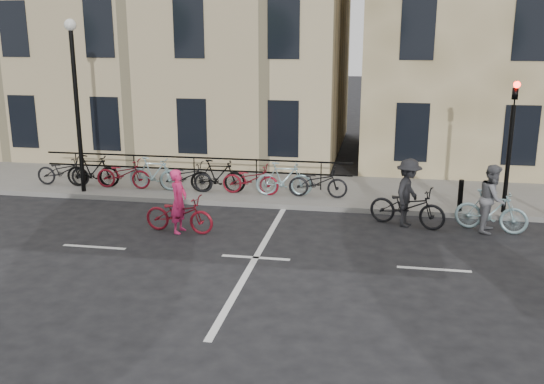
% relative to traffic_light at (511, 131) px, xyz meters
% --- Properties ---
extents(ground, '(120.00, 120.00, 0.00)m').
position_rel_traffic_light_xyz_m(ground, '(-6.20, -4.34, -2.45)').
color(ground, black).
rests_on(ground, ground).
extents(sidewalk, '(46.00, 4.00, 0.15)m').
position_rel_traffic_light_xyz_m(sidewalk, '(-10.20, 1.66, -2.38)').
color(sidewalk, slate).
rests_on(sidewalk, ground).
extents(building_west, '(20.00, 10.00, 10.00)m').
position_rel_traffic_light_xyz_m(building_west, '(-15.20, 8.66, 2.70)').
color(building_west, beige).
rests_on(building_west, sidewalk).
extents(traffic_light, '(0.18, 0.30, 3.90)m').
position_rel_traffic_light_xyz_m(traffic_light, '(0.00, 0.00, 0.00)').
color(traffic_light, black).
rests_on(traffic_light, sidewalk).
extents(lamp_post, '(0.36, 0.36, 5.28)m').
position_rel_traffic_light_xyz_m(lamp_post, '(-12.70, 0.06, 1.04)').
color(lamp_post, black).
rests_on(lamp_post, sidewalk).
extents(bollard_east, '(0.14, 0.14, 0.90)m').
position_rel_traffic_light_xyz_m(bollard_east, '(-1.20, -0.09, -1.85)').
color(bollard_east, black).
rests_on(bollard_east, sidewalk).
extents(parked_bikes, '(10.40, 1.23, 1.05)m').
position_rel_traffic_light_xyz_m(parked_bikes, '(-9.50, 0.70, -1.81)').
color(parked_bikes, black).
rests_on(parked_bikes, sidewalk).
extents(cyclist_pink, '(1.93, 0.84, 1.67)m').
position_rel_traffic_light_xyz_m(cyclist_pink, '(-8.53, -2.86, -1.88)').
color(cyclist_pink, maroon).
rests_on(cyclist_pink, ground).
extents(cyclist_grey, '(1.91, 1.03, 1.78)m').
position_rel_traffic_light_xyz_m(cyclist_grey, '(-0.57, -1.36, -1.73)').
color(cyclist_grey, '#84A7AD').
rests_on(cyclist_grey, ground).
extents(cyclist_dark, '(2.18, 1.36, 1.84)m').
position_rel_traffic_light_xyz_m(cyclist_dark, '(-2.70, -1.28, -1.73)').
color(cyclist_dark, black).
rests_on(cyclist_dark, ground).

